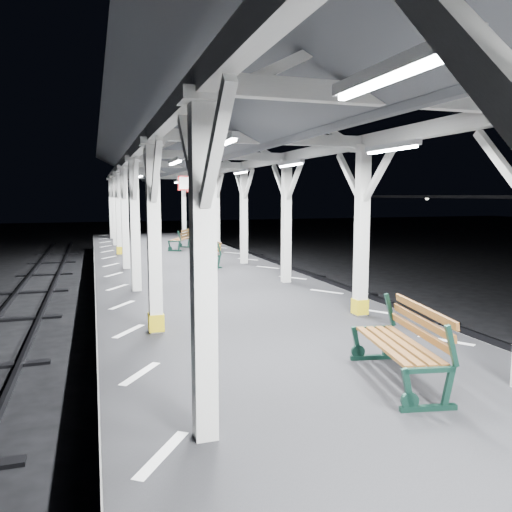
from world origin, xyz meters
TOP-DOWN VIEW (x-y plane):
  - ground at (0.00, 0.00)m, footprint 120.00×120.00m
  - platform at (0.00, 0.00)m, footprint 6.00×50.00m
  - hazard_stripes_left at (-2.45, 0.00)m, footprint 1.00×48.00m
  - hazard_stripes_right at (2.45, 0.00)m, footprint 1.00×48.00m
  - canopy at (0.00, -0.02)m, footprint 5.40×49.00m
  - bench_mid at (0.74, -1.33)m, footprint 1.00×1.91m
  - bench_far at (0.72, 9.84)m, footprint 0.69×1.61m
  - bench_extra at (0.70, 15.22)m, footprint 1.24×1.75m

SIDE VIEW (x-z plane):
  - ground at x=0.00m, z-range 0.00..0.00m
  - platform at x=0.00m, z-range 0.00..1.00m
  - hazard_stripes_left at x=-2.45m, z-range 1.00..1.01m
  - hazard_stripes_right at x=2.45m, z-range 1.00..1.01m
  - bench_far at x=0.72m, z-range 1.03..1.88m
  - bench_extra at x=0.70m, z-range 1.03..1.92m
  - bench_mid at x=0.74m, z-range 1.03..2.02m
  - canopy at x=0.00m, z-range 2.24..6.89m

